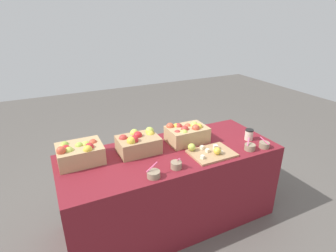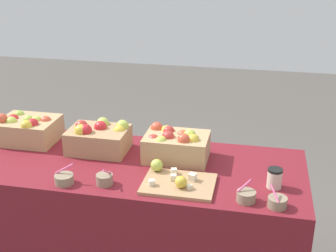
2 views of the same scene
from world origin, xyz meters
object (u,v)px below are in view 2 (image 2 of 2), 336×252
at_px(cutting_board_front, 176,181).
at_px(sample_bowl_far, 64,179).
at_px(apple_crate_middle, 98,137).
at_px(sample_bowl_near, 246,196).
at_px(sample_bowl_extra, 277,202).
at_px(sample_bowl_mid, 105,179).
at_px(apple_crate_left, 28,128).
at_px(coffee_cup, 275,178).
at_px(apple_crate_right, 176,145).

relative_size(cutting_board_front, sample_bowl_far, 3.43).
relative_size(apple_crate_middle, sample_bowl_near, 3.45).
bearing_deg(sample_bowl_extra, sample_bowl_mid, 177.44).
xyz_separation_m(apple_crate_left, coffee_cup, (1.50, -0.28, -0.03)).
relative_size(sample_bowl_far, sample_bowl_extra, 1.02).
xyz_separation_m(cutting_board_front, coffee_cup, (0.49, 0.07, 0.03)).
relative_size(sample_bowl_near, coffee_cup, 0.96).
xyz_separation_m(sample_bowl_near, sample_bowl_extra, (0.15, -0.02, -0.00)).
bearing_deg(coffee_cup, apple_crate_right, 158.27).
bearing_deg(coffee_cup, sample_bowl_extra, -85.88).
bearing_deg(apple_crate_right, apple_crate_left, 176.45).
xyz_separation_m(apple_crate_middle, sample_bowl_far, (-0.03, -0.42, -0.06)).
height_order(apple_crate_left, sample_bowl_near, apple_crate_left).
relative_size(apple_crate_middle, sample_bowl_extra, 3.32).
xyz_separation_m(apple_crate_middle, sample_bowl_mid, (0.17, -0.38, -0.06)).
xyz_separation_m(sample_bowl_far, coffee_cup, (1.06, 0.18, 0.03)).
distance_m(cutting_board_front, sample_bowl_near, 0.37).
xyz_separation_m(apple_crate_left, apple_crate_right, (0.95, -0.06, 0.00)).
bearing_deg(sample_bowl_near, sample_bowl_far, -178.76).
relative_size(apple_crate_right, cutting_board_front, 0.98).
distance_m(apple_crate_left, apple_crate_right, 0.95).
distance_m(apple_crate_right, sample_bowl_mid, 0.48).
xyz_separation_m(apple_crate_left, apple_crate_middle, (0.48, -0.04, -0.00)).
relative_size(apple_crate_right, sample_bowl_mid, 3.44).
relative_size(apple_crate_left, sample_bowl_extra, 3.35).
bearing_deg(sample_bowl_mid, sample_bowl_near, -1.30).
height_order(cutting_board_front, sample_bowl_far, sample_bowl_far).
height_order(apple_crate_right, cutting_board_front, apple_crate_right).
bearing_deg(apple_crate_right, sample_bowl_far, -141.36).
xyz_separation_m(sample_bowl_near, sample_bowl_far, (-0.93, -0.02, -0.00)).
bearing_deg(sample_bowl_near, coffee_cup, 51.00).
bearing_deg(sample_bowl_extra, apple_crate_left, 162.91).
height_order(apple_crate_right, sample_bowl_near, apple_crate_right).
height_order(apple_crate_right, coffee_cup, apple_crate_right).
bearing_deg(sample_bowl_mid, apple_crate_left, 146.66).
bearing_deg(apple_crate_right, sample_bowl_mid, -129.12).
distance_m(apple_crate_left, cutting_board_front, 1.07).
distance_m(apple_crate_left, coffee_cup, 1.53).
relative_size(cutting_board_front, sample_bowl_extra, 3.51).
distance_m(sample_bowl_near, sample_bowl_far, 0.93).
relative_size(sample_bowl_near, sample_bowl_mid, 0.96).
relative_size(apple_crate_left, sample_bowl_near, 3.49).
bearing_deg(sample_bowl_near, sample_bowl_extra, -8.73).
bearing_deg(cutting_board_front, sample_bowl_extra, -12.47).
distance_m(cutting_board_front, sample_bowl_far, 0.58).
bearing_deg(sample_bowl_far, coffee_cup, 9.85).
distance_m(apple_crate_left, sample_bowl_mid, 0.78).
xyz_separation_m(apple_crate_right, sample_bowl_near, (0.42, -0.38, -0.06)).
bearing_deg(apple_crate_left, sample_bowl_near, -17.94).
height_order(apple_crate_right, sample_bowl_far, apple_crate_right).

